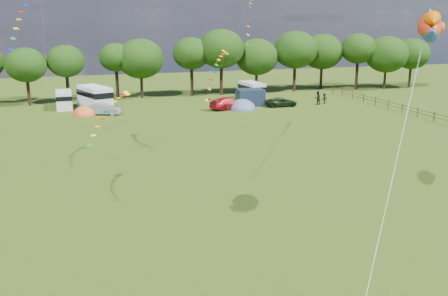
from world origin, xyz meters
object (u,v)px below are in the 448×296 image
object	(u,v)px
tent_orange	(85,115)
walker_b	(324,98)
car_c	(229,103)
car_d	(281,102)
car_b	(104,109)
campervan_d	(252,90)
walker_a	(318,98)
fish_kite	(430,26)
campervan_c	(95,97)
campervan_b	(64,99)
tent_greyblue	(242,109)

from	to	relation	value
tent_orange	walker_b	distance (m)	33.12
car_c	car_d	bearing A→B (deg)	-107.75
car_b	campervan_d	distance (m)	22.94
car_b	tent_orange	world-z (taller)	car_b
car_b	walker_a	world-z (taller)	walker_a
campervan_d	walker_b	xyz separation A→B (m)	(8.59, -6.69, -0.65)
fish_kite	campervan_d	bearing A→B (deg)	24.73
tent_orange	walker_b	world-z (taller)	walker_b
car_c	campervan_c	size ratio (longest dim) A/B	0.78
car_b	car_d	distance (m)	23.96
campervan_b	campervan_d	bearing A→B (deg)	-91.47
tent_orange	tent_greyblue	xyz separation A→B (m)	(20.40, -2.03, -0.00)
walker_b	car_b	bearing A→B (deg)	-13.20
car_b	walker_b	distance (m)	30.76
fish_kite	walker_a	xyz separation A→B (m)	(14.42, 39.40, -10.49)
campervan_c	campervan_d	bearing A→B (deg)	-106.02
car_b	walker_b	xyz separation A→B (m)	(30.75, -0.80, 0.03)
tent_orange	tent_greyblue	size ratio (longest dim) A/B	0.82
campervan_b	car_c	bearing A→B (deg)	-109.40
campervan_d	car_d	bearing A→B (deg)	-170.85
walker_b	campervan_c	bearing A→B (deg)	-21.28
car_b	campervan_b	size ratio (longest dim) A/B	0.85
car_d	tent_orange	distance (m)	26.32
campervan_d	tent_greyblue	xyz separation A→B (m)	(-4.09, -7.51, -1.38)
fish_kite	campervan_c	bearing A→B (deg)	52.71
campervan_c	tent_greyblue	size ratio (longest dim) A/B	1.69
tent_orange	campervan_c	bearing A→B (deg)	69.04
car_d	campervan_b	bearing A→B (deg)	76.15
fish_kite	walker_a	size ratio (longest dim) A/B	1.97
car_b	car_c	world-z (taller)	car_c
car_c	campervan_d	bearing A→B (deg)	-56.44
campervan_d	tent_greyblue	world-z (taller)	campervan_d
car_d	walker_a	distance (m)	5.52
tent_greyblue	campervan_d	bearing A→B (deg)	61.40
campervan_b	car_b	bearing A→B (deg)	-143.38
car_d	tent_orange	xyz separation A→B (m)	(-26.27, 1.55, -0.60)
campervan_c	fish_kite	world-z (taller)	fish_kite
tent_orange	walker_a	size ratio (longest dim) A/B	1.72
car_b	tent_orange	distance (m)	2.48
car_b	car_c	distance (m)	16.39
campervan_b	walker_a	distance (m)	34.99
tent_greyblue	campervan_b	bearing A→B (deg)	161.03
car_b	walker_a	xyz separation A→B (m)	(29.43, -1.24, 0.23)
tent_greyblue	walker_b	size ratio (longest dim) A/B	2.66
campervan_b	tent_orange	size ratio (longest dim) A/B	1.48
campervan_c	car_c	bearing A→B (deg)	-127.00
car_c	car_d	world-z (taller)	car_c
campervan_d	tent_orange	size ratio (longest dim) A/B	1.68
car_b	walker_b	bearing A→B (deg)	-72.35
car_d	fish_kite	size ratio (longest dim) A/B	1.20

